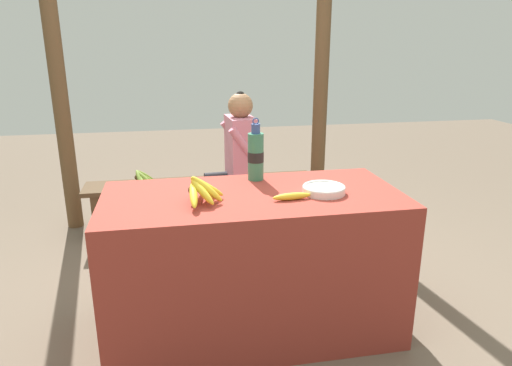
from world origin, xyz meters
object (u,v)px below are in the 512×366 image
(wooden_bench, at_px, (203,188))
(support_post_far, at_px, (322,62))
(seated_vendor, at_px, (236,153))
(serving_bowl, at_px, (324,189))
(loose_banana_front, at_px, (292,196))
(banana_bunch_ripe, at_px, (201,189))
(water_bottle, at_px, (256,155))
(banana_bunch_green, at_px, (142,177))
(support_post_near, at_px, (56,64))

(wooden_bench, bearing_deg, support_post_far, 14.77)
(seated_vendor, bearing_deg, support_post_far, -162.49)
(wooden_bench, distance_m, support_post_far, 1.47)
(serving_bowl, relative_size, loose_banana_front, 1.11)
(loose_banana_front, xyz_separation_m, seated_vendor, (-0.06, 1.50, -0.13))
(banana_bunch_ripe, relative_size, seated_vendor, 0.26)
(serving_bowl, xyz_separation_m, seated_vendor, (-0.24, 1.44, -0.14))
(serving_bowl, bearing_deg, banana_bunch_ripe, -177.54)
(support_post_far, bearing_deg, banana_bunch_ripe, -123.30)
(serving_bowl, relative_size, seated_vendor, 0.19)
(support_post_far, bearing_deg, water_bottle, -120.24)
(banana_bunch_green, bearing_deg, seated_vendor, -2.03)
(loose_banana_front, bearing_deg, water_bottle, 106.30)
(loose_banana_front, xyz_separation_m, wooden_bench, (-0.33, 1.54, -0.43))
(serving_bowl, height_order, wooden_bench, serving_bowl)
(serving_bowl, bearing_deg, water_bottle, 134.13)
(banana_bunch_green, height_order, support_post_far, support_post_far)
(serving_bowl, xyz_separation_m, support_post_near, (-1.58, 1.75, 0.54))
(support_post_far, bearing_deg, loose_banana_front, -112.11)
(banana_bunch_green, bearing_deg, support_post_far, 10.70)
(serving_bowl, height_order, support_post_far, support_post_far)
(seated_vendor, distance_m, support_post_near, 1.53)
(loose_banana_front, height_order, support_post_near, support_post_near)
(water_bottle, height_order, seated_vendor, seated_vendor)
(banana_bunch_ripe, bearing_deg, support_post_far, 56.70)
(banana_bunch_ripe, height_order, seated_vendor, seated_vendor)
(water_bottle, relative_size, seated_vendor, 0.30)
(wooden_bench, bearing_deg, water_bottle, -79.40)
(banana_bunch_green, relative_size, support_post_far, 0.10)
(serving_bowl, bearing_deg, support_post_near, 131.97)
(banana_bunch_ripe, xyz_separation_m, support_post_near, (-0.96, 1.78, 0.50))
(wooden_bench, height_order, support_post_near, support_post_near)
(banana_bunch_ripe, relative_size, support_post_near, 0.11)
(serving_bowl, distance_m, seated_vendor, 1.46)
(seated_vendor, bearing_deg, support_post_near, -17.47)
(wooden_bench, bearing_deg, serving_bowl, -70.86)
(loose_banana_front, distance_m, seated_vendor, 1.51)
(banana_bunch_ripe, bearing_deg, wooden_bench, 86.08)
(serving_bowl, bearing_deg, loose_banana_front, -160.02)
(banana_bunch_ripe, height_order, banana_bunch_green, banana_bunch_ripe)
(banana_bunch_green, height_order, support_post_near, support_post_near)
(water_bottle, relative_size, support_post_near, 0.13)
(support_post_near, bearing_deg, serving_bowl, -48.03)
(loose_banana_front, relative_size, support_post_far, 0.07)
(seated_vendor, relative_size, support_post_near, 0.43)
(banana_bunch_ripe, bearing_deg, banana_bunch_green, 103.81)
(banana_bunch_ripe, height_order, wooden_bench, banana_bunch_ripe)
(banana_bunch_ripe, xyz_separation_m, seated_vendor, (0.37, 1.46, -0.18))
(loose_banana_front, bearing_deg, seated_vendor, 92.15)
(water_bottle, xyz_separation_m, seated_vendor, (0.05, 1.14, -0.25))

